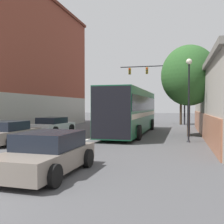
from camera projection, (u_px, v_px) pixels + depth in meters
name	position (u px, v px, depth m)	size (l,w,h in m)	color
lane_center_line	(104.00, 133.00, 20.96)	(0.14, 43.93, 0.01)	silver
building_left_brick	(4.00, 62.00, 26.20)	(9.79, 21.05, 13.01)	brown
bus	(131.00, 110.00, 20.77)	(2.89, 12.06, 3.42)	#145133
hatchback_foreground	(47.00, 154.00, 8.56)	(2.25, 4.07, 1.34)	slate
parked_car_left_near	(108.00, 117.00, 36.07)	(2.29, 4.80, 1.39)	black
parked_car_left_mid	(53.00, 125.00, 21.27)	(2.39, 4.29, 1.29)	silver
parked_car_left_far	(9.00, 133.00, 15.33)	(2.24, 4.01, 1.32)	slate
traffic_signal_gantry	(164.00, 79.00, 31.40)	(7.84, 0.36, 7.34)	black
street_lamp	(189.00, 91.00, 15.88)	(0.35, 0.35, 5.07)	black
street_tree_near	(189.00, 75.00, 18.84)	(3.97, 3.57, 6.59)	#3D2D1E
street_tree_far	(181.00, 90.00, 30.90)	(2.87, 2.58, 5.65)	#3D2D1E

